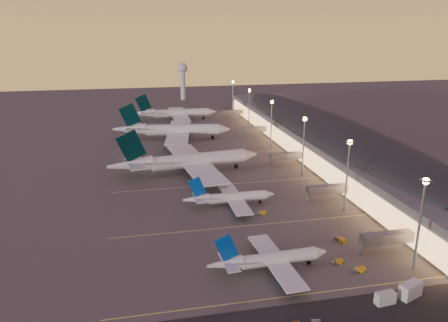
# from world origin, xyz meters

# --- Properties ---
(ground) EXTENTS (700.00, 700.00, 0.00)m
(ground) POSITION_xyz_m (0.00, 0.00, 0.00)
(ground) COLOR #464340
(airliner_narrow_south) EXTENTS (33.65, 30.05, 12.03)m
(airliner_narrow_south) POSITION_xyz_m (-2.18, -32.50, 3.11)
(airliner_narrow_south) COLOR silver
(airliner_narrow_south) RESTS_ON ground
(airliner_narrow_north) EXTENTS (33.74, 30.01, 12.10)m
(airliner_narrow_north) POSITION_xyz_m (-2.86, 12.53, 3.13)
(airliner_narrow_north) COLOR silver
(airliner_narrow_north) RESTS_ON ground
(airliner_wide_near) EXTENTS (67.79, 62.24, 21.69)m
(airliner_wide_near) POSITION_xyz_m (-13.41, 52.37, 5.58)
(airliner_wide_near) COLOR silver
(airliner_wide_near) RESTS_ON ground
(airliner_wide_mid) EXTENTS (67.29, 61.97, 21.56)m
(airliner_wide_mid) POSITION_xyz_m (-13.72, 115.41, 5.55)
(airliner_wide_mid) COLOR silver
(airliner_wide_mid) RESTS_ON ground
(airliner_wide_far) EXTENTS (59.39, 53.86, 19.07)m
(airliner_wide_far) POSITION_xyz_m (-7.16, 169.81, 4.91)
(airliner_wide_far) COLOR silver
(airliner_wide_far) RESTS_ON ground
(terminal_building) EXTENTS (56.35, 255.00, 17.46)m
(terminal_building) POSITION_xyz_m (61.84, 72.47, 8.78)
(terminal_building) COLOR #535358
(terminal_building) RESTS_ON ground
(light_masts) EXTENTS (2.20, 217.20, 25.90)m
(light_masts) POSITION_xyz_m (36.00, 65.00, 17.55)
(light_masts) COLOR slate
(light_masts) RESTS_ON ground
(radar_tower) EXTENTS (9.00, 9.00, 32.50)m
(radar_tower) POSITION_xyz_m (10.00, 260.00, 21.87)
(radar_tower) COLOR silver
(radar_tower) RESTS_ON ground
(lane_markings) EXTENTS (90.00, 180.36, 0.00)m
(lane_markings) POSITION_xyz_m (0.00, 40.00, 0.01)
(lane_markings) COLOR #D8C659
(lane_markings) RESTS_ON ground
(baggage_tug_a) EXTENTS (3.98, 1.88, 1.17)m
(baggage_tug_a) POSITION_xyz_m (20.92, -38.27, 0.53)
(baggage_tug_a) COLOR #C28F18
(baggage_tug_a) RESTS_ON ground
(baggage_tug_b) EXTENTS (3.77, 1.94, 1.07)m
(baggage_tug_b) POSITION_xyz_m (17.32, -33.30, 0.49)
(baggage_tug_b) COLOR #C28F18
(baggage_tug_b) RESTS_ON ground
(baggage_tug_c) EXTENTS (3.80, 2.12, 1.07)m
(baggage_tug_c) POSITION_xyz_m (6.46, 2.55, 0.49)
(baggage_tug_c) COLOR #C28F18
(baggage_tug_c) RESTS_ON ground
(catering_truck_a) EXTENTS (5.39, 2.53, 2.93)m
(catering_truck_a) POSITION_xyz_m (20.28, -52.30, 1.37)
(catering_truck_a) COLOR silver
(catering_truck_a) RESTS_ON ground
(catering_truck_b) EXTENTS (7.13, 4.85, 3.75)m
(catering_truck_b) POSITION_xyz_m (27.65, -51.05, 1.75)
(catering_truck_b) COLOR silver
(catering_truck_b) RESTS_ON ground
(baggage_tug_d) EXTENTS (2.52, 4.05, 1.13)m
(baggage_tug_d) POSITION_xyz_m (24.12, -21.34, 0.52)
(baggage_tug_d) COLOR #C28F18
(baggage_tug_d) RESTS_ON ground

